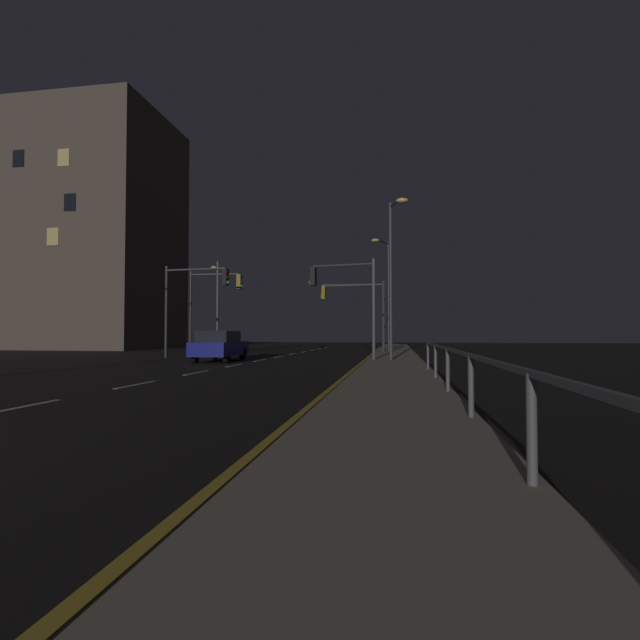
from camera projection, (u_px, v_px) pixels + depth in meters
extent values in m
plane|color=black|center=(238.00, 365.00, 21.31)|extent=(112.00, 112.00, 0.00)
cube|color=gray|center=(394.00, 365.00, 20.16)|extent=(2.73, 77.00, 0.14)
cube|color=silver|center=(22.00, 407.00, 8.98)|extent=(0.14, 2.00, 0.01)
cube|color=silver|center=(136.00, 385.00, 12.93)|extent=(0.14, 2.00, 0.01)
cube|color=silver|center=(197.00, 373.00, 16.88)|extent=(0.14, 2.00, 0.01)
cube|color=silver|center=(235.00, 365.00, 20.82)|extent=(0.14, 2.00, 0.01)
cube|color=silver|center=(260.00, 360.00, 24.77)|extent=(0.14, 2.00, 0.01)
cube|color=silver|center=(279.00, 357.00, 28.71)|extent=(0.14, 2.00, 0.01)
cube|color=silver|center=(293.00, 354.00, 32.66)|extent=(0.14, 2.00, 0.01)
cube|color=silver|center=(304.00, 352.00, 36.60)|extent=(0.14, 2.00, 0.01)
cube|color=silver|center=(313.00, 350.00, 40.55)|extent=(0.14, 2.00, 0.01)
cube|color=silver|center=(320.00, 349.00, 44.49)|extent=(0.14, 2.00, 0.01)
cube|color=silver|center=(327.00, 347.00, 48.44)|extent=(0.14, 2.00, 0.01)
cube|color=gold|center=(365.00, 360.00, 25.35)|extent=(0.14, 53.00, 0.01)
cube|color=navy|center=(220.00, 348.00, 23.90)|extent=(2.03, 4.48, 0.70)
cube|color=#1E2328|center=(219.00, 336.00, 23.67)|extent=(1.72, 2.54, 0.55)
cylinder|color=black|center=(214.00, 354.00, 25.38)|extent=(0.25, 0.65, 0.64)
cylinder|color=black|center=(243.00, 354.00, 25.20)|extent=(0.25, 0.65, 0.64)
cylinder|color=black|center=(195.00, 356.00, 22.58)|extent=(0.25, 0.65, 0.64)
cylinder|color=black|center=(227.00, 357.00, 22.40)|extent=(0.25, 0.65, 0.64)
cylinder|color=#2D3033|center=(383.00, 316.00, 33.84)|extent=(0.16, 0.16, 5.17)
cylinder|color=#4C4C51|center=(353.00, 285.00, 34.58)|extent=(4.51, 0.74, 0.11)
cube|color=olive|center=(324.00, 293.00, 35.24)|extent=(0.32, 0.38, 0.95)
sphere|color=black|center=(322.00, 289.00, 35.30)|extent=(0.20, 0.20, 0.20)
sphere|color=black|center=(322.00, 293.00, 35.29)|extent=(0.20, 0.20, 0.20)
sphere|color=#19D84C|center=(322.00, 297.00, 35.28)|extent=(0.20, 0.20, 0.20)
cylinder|color=#2D3033|center=(166.00, 312.00, 27.62)|extent=(0.16, 0.16, 5.48)
cylinder|color=#4C4C51|center=(196.00, 269.00, 27.24)|extent=(3.82, 0.40, 0.11)
cube|color=black|center=(225.00, 277.00, 26.77)|extent=(0.31, 0.36, 0.95)
sphere|color=black|center=(228.00, 272.00, 26.74)|extent=(0.20, 0.20, 0.20)
sphere|color=black|center=(228.00, 277.00, 26.74)|extent=(0.20, 0.20, 0.20)
sphere|color=#19D84C|center=(228.00, 282.00, 26.73)|extent=(0.20, 0.20, 0.20)
cylinder|color=#4C4C51|center=(374.00, 309.00, 23.06)|extent=(0.16, 0.16, 5.05)
cylinder|color=#38383D|center=(343.00, 265.00, 23.61)|extent=(3.17, 0.57, 0.11)
cube|color=black|center=(313.00, 277.00, 24.08)|extent=(0.33, 0.38, 0.95)
sphere|color=black|center=(310.00, 271.00, 24.13)|extent=(0.20, 0.20, 0.20)
sphere|color=black|center=(310.00, 277.00, 24.13)|extent=(0.20, 0.20, 0.20)
sphere|color=#19D84C|center=(310.00, 282.00, 24.12)|extent=(0.20, 0.20, 0.20)
cylinder|color=#2D3033|center=(191.00, 313.00, 31.04)|extent=(0.16, 0.16, 5.66)
cylinder|color=#4C4C51|center=(215.00, 274.00, 30.93)|extent=(3.33, 0.29, 0.11)
cube|color=olive|center=(239.00, 282.00, 30.74)|extent=(0.30, 0.35, 0.95)
sphere|color=black|center=(241.00, 277.00, 30.73)|extent=(0.20, 0.20, 0.20)
sphere|color=black|center=(241.00, 282.00, 30.72)|extent=(0.20, 0.20, 0.20)
sphere|color=#19D84C|center=(241.00, 286.00, 30.71)|extent=(0.20, 0.20, 0.20)
cylinder|color=#2D3033|center=(384.00, 315.00, 37.92)|extent=(0.16, 0.16, 5.62)
cylinder|color=#2D3033|center=(354.00, 284.00, 38.17)|extent=(4.97, 0.57, 0.11)
cube|color=olive|center=(324.00, 291.00, 38.33)|extent=(0.31, 0.36, 0.95)
sphere|color=black|center=(322.00, 287.00, 38.35)|extent=(0.20, 0.20, 0.20)
sphere|color=black|center=(322.00, 291.00, 38.34)|extent=(0.20, 0.20, 0.20)
sphere|color=#19D84C|center=(322.00, 295.00, 38.33)|extent=(0.20, 0.20, 0.20)
cylinder|color=#38383D|center=(391.00, 281.00, 22.70)|extent=(0.18, 0.18, 7.73)
cylinder|color=#38383D|center=(396.00, 202.00, 22.14)|extent=(0.64, 1.31, 0.10)
ellipsoid|color=#F9D172|center=(402.00, 201.00, 21.46)|extent=(0.56, 0.36, 0.24)
cylinder|color=#4C4C51|center=(217.00, 307.00, 35.42)|extent=(0.18, 0.18, 6.99)
cylinder|color=#38383D|center=(216.00, 265.00, 36.20)|extent=(0.88, 1.31, 0.10)
ellipsoid|color=#F9D172|center=(214.00, 267.00, 36.89)|extent=(0.56, 0.36, 0.24)
cylinder|color=#38383D|center=(389.00, 296.00, 34.83)|extent=(0.18, 0.18, 8.24)
cylinder|color=#2D3033|center=(382.00, 241.00, 34.05)|extent=(1.00, 2.01, 0.10)
ellipsoid|color=#F9D172|center=(375.00, 240.00, 33.15)|extent=(0.56, 0.36, 0.24)
cylinder|color=#59595E|center=(532.00, 429.00, 3.96)|extent=(0.09, 0.09, 0.95)
cylinder|color=#59595E|center=(471.00, 386.00, 7.16)|extent=(0.09, 0.09, 0.95)
cylinder|color=#59595E|center=(448.00, 370.00, 10.37)|extent=(0.09, 0.09, 0.95)
cylinder|color=#59595E|center=(436.00, 361.00, 13.58)|extent=(0.09, 0.09, 0.95)
cylinder|color=#59595E|center=(428.00, 356.00, 16.78)|extent=(0.09, 0.09, 0.95)
cube|color=slate|center=(457.00, 352.00, 8.78)|extent=(0.06, 16.26, 0.06)
cube|color=brown|center=(54.00, 235.00, 46.23)|extent=(22.96, 11.90, 22.59)
cube|color=black|center=(18.00, 158.00, 40.28)|extent=(1.10, 0.06, 1.50)
cube|color=#EACC7A|center=(64.00, 157.00, 39.57)|extent=(1.10, 0.06, 1.50)
cube|color=black|center=(70.00, 202.00, 39.34)|extent=(1.10, 0.06, 1.50)
cube|color=#EACC7A|center=(53.00, 237.00, 39.51)|extent=(1.10, 0.06, 1.50)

